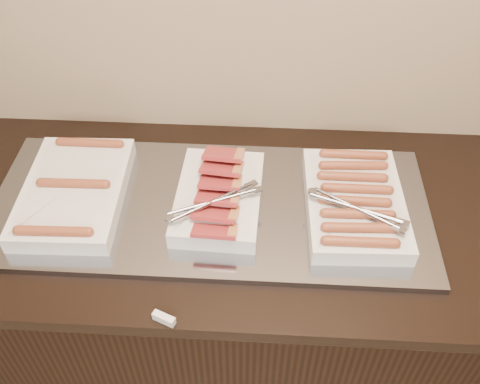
# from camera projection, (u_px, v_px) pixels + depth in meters

# --- Properties ---
(counter) EXTENTS (2.06, 0.76, 0.90)m
(counter) POSITION_uv_depth(u_px,v_px,m) (221.00, 299.00, 1.80)
(counter) COLOR black
(counter) RESTS_ON ground
(warming_tray) EXTENTS (1.20, 0.50, 0.02)m
(warming_tray) POSITION_uv_depth(u_px,v_px,m) (210.00, 206.00, 1.48)
(warming_tray) COLOR gray
(warming_tray) RESTS_ON counter
(dish_left) EXTENTS (0.28, 0.41, 0.07)m
(dish_left) POSITION_uv_depth(u_px,v_px,m) (74.00, 191.00, 1.46)
(dish_left) COLOR silver
(dish_left) RESTS_ON warming_tray
(dish_center) EXTENTS (0.26, 0.36, 0.09)m
(dish_center) POSITION_uv_depth(u_px,v_px,m) (218.00, 197.00, 1.44)
(dish_center) COLOR silver
(dish_center) RESTS_ON warming_tray
(dish_right) EXTENTS (0.28, 0.39, 0.08)m
(dish_right) POSITION_uv_depth(u_px,v_px,m) (355.00, 202.00, 1.43)
(dish_right) COLOR silver
(dish_right) RESTS_ON warming_tray
(label_holder) EXTENTS (0.06, 0.04, 0.02)m
(label_holder) POSITION_uv_depth(u_px,v_px,m) (164.00, 319.00, 1.22)
(label_holder) COLOR silver
(label_holder) RESTS_ON counter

